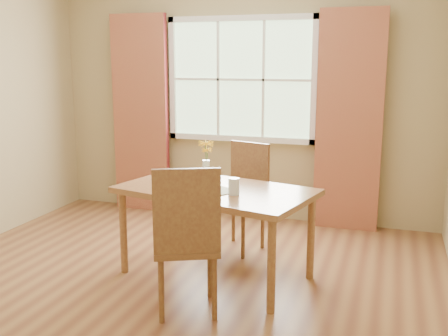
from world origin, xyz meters
name	(u,v)px	position (x,y,z in m)	size (l,w,h in m)	color
room	(170,109)	(0.00, 0.00, 1.35)	(4.24, 3.84, 2.74)	brown
window	(241,80)	(0.00, 1.87, 1.50)	(1.62, 0.06, 1.32)	#ADD5A1
curtain_left	(141,115)	(-1.15, 1.78, 1.10)	(0.65, 0.08, 2.20)	maroon
curtain_right	(349,122)	(1.15, 1.78, 1.10)	(0.65, 0.08, 2.20)	maroon
dining_table	(216,197)	(0.28, 0.22, 0.65)	(1.64, 1.16, 0.72)	olive
chair_near	(187,235)	(0.32, -0.48, 0.57)	(0.58, 0.58, 1.04)	brown
chair_far	(243,191)	(0.31, 0.92, 0.53)	(0.51, 0.51, 0.97)	brown
placemat	(204,189)	(0.21, 0.15, 0.73)	(0.45, 0.33, 0.01)	beige
plate	(199,189)	(0.18, 0.12, 0.74)	(0.26, 0.26, 0.01)	#C0D635
croissant_sandwich	(202,180)	(0.20, 0.12, 0.80)	(0.18, 0.14, 0.12)	#D89649
water_glass	(234,187)	(0.48, 0.07, 0.78)	(0.08, 0.08, 0.13)	silver
flower_vase	(206,156)	(0.10, 0.50, 0.92)	(0.13, 0.13, 0.33)	silver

